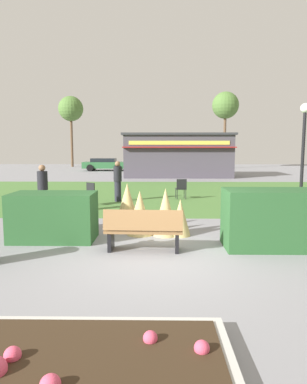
% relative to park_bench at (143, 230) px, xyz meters
% --- Properties ---
extents(ground_plane, '(80.00, 80.00, 0.00)m').
position_rel_park_bench_xyz_m(ground_plane, '(0.30, -0.45, -0.48)').
color(ground_plane, gray).
extents(lawn_patch, '(36.00, 12.00, 0.01)m').
position_rel_park_bench_xyz_m(lawn_patch, '(0.30, 9.59, -0.48)').
color(lawn_patch, '#4C7A38').
rests_on(lawn_patch, ground_plane).
extents(flower_bed, '(4.56, 1.90, 0.32)m').
position_rel_park_bench_xyz_m(flower_bed, '(-1.17, -4.23, -0.39)').
color(flower_bed, beige).
rests_on(flower_bed, ground_plane).
extents(park_bench, '(1.72, 0.60, 0.95)m').
position_rel_park_bench_xyz_m(park_bench, '(0.00, 0.00, 0.00)').
color(park_bench, olive).
rests_on(park_bench, ground_plane).
extents(hedge_left, '(2.01, 1.10, 1.17)m').
position_rel_park_bench_xyz_m(hedge_left, '(-2.24, 0.94, 0.10)').
color(hedge_left, '#28562B').
rests_on(hedge_left, ground_plane).
extents(hedge_right, '(2.09, 1.10, 1.33)m').
position_rel_park_bench_xyz_m(hedge_right, '(2.86, 0.34, 0.18)').
color(hedge_right, '#28562B').
rests_on(hedge_right, ground_plane).
extents(ornamental_grass_behind_left, '(0.65, 0.65, 1.22)m').
position_rel_park_bench_xyz_m(ornamental_grass_behind_left, '(0.51, 1.45, 0.13)').
color(ornamental_grass_behind_left, tan).
rests_on(ornamental_grass_behind_left, ground_plane).
extents(ornamental_grass_behind_right, '(0.78, 0.78, 1.30)m').
position_rel_park_bench_xyz_m(ornamental_grass_behind_right, '(-0.53, 2.00, 0.17)').
color(ornamental_grass_behind_right, tan).
rests_on(ornamental_grass_behind_right, ground_plane).
extents(ornamental_grass_behind_center, '(0.54, 0.54, 0.95)m').
position_rel_park_bench_xyz_m(ornamental_grass_behind_center, '(0.88, 1.42, -0.00)').
color(ornamental_grass_behind_center, tan).
rests_on(ornamental_grass_behind_center, ground_plane).
extents(ornamental_grass_behind_far, '(0.68, 0.68, 1.15)m').
position_rel_park_bench_xyz_m(ornamental_grass_behind_far, '(-0.16, 1.51, 0.10)').
color(ornamental_grass_behind_far, tan).
rests_on(ornamental_grass_behind_far, ground_plane).
extents(lamppost_mid, '(0.36, 0.36, 3.89)m').
position_rel_park_bench_xyz_m(lamppost_mid, '(5.79, 6.03, 1.99)').
color(lamppost_mid, black).
rests_on(lamppost_mid, ground_plane).
extents(food_kiosk, '(8.32, 4.21, 3.30)m').
position_rel_park_bench_xyz_m(food_kiosk, '(1.78, 19.82, 1.18)').
color(food_kiosk, '#47424C').
rests_on(food_kiosk, ground_plane).
extents(cafe_chair_west, '(0.62, 0.62, 0.89)m').
position_rel_park_bench_xyz_m(cafe_chair_west, '(-2.40, 6.06, 0.05)').
color(cafe_chair_west, black).
rests_on(cafe_chair_west, ground_plane).
extents(cafe_chair_east, '(0.49, 0.49, 0.89)m').
position_rel_park_bench_xyz_m(cafe_chair_east, '(1.31, 7.85, 0.05)').
color(cafe_chair_east, black).
rests_on(cafe_chair_east, ground_plane).
extents(person_strolling, '(0.34, 0.34, 1.69)m').
position_rel_park_bench_xyz_m(person_strolling, '(-3.56, 4.18, 0.38)').
color(person_strolling, '#23232D').
rests_on(person_strolling, ground_plane).
extents(person_standing, '(0.34, 0.34, 1.69)m').
position_rel_park_bench_xyz_m(person_standing, '(-1.38, 7.15, 0.38)').
color(person_standing, '#23232D').
rests_on(person_standing, ground_plane).
extents(parked_car_west_slot, '(4.23, 2.11, 1.20)m').
position_rel_park_bench_xyz_m(parked_car_west_slot, '(-4.88, 26.57, 0.16)').
color(parked_car_west_slot, '#2D6638').
rests_on(parked_car_west_slot, ground_plane).
extents(tree_left_bg, '(2.80, 2.80, 8.00)m').
position_rel_park_bench_xyz_m(tree_left_bg, '(-9.66, 33.21, 6.04)').
color(tree_left_bg, brown).
rests_on(tree_left_bg, ground_plane).
extents(tree_right_bg, '(2.80, 2.80, 8.04)m').
position_rel_park_bench_xyz_m(tree_right_bg, '(7.34, 30.53, 6.08)').
color(tree_right_bg, brown).
rests_on(tree_right_bg, ground_plane).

